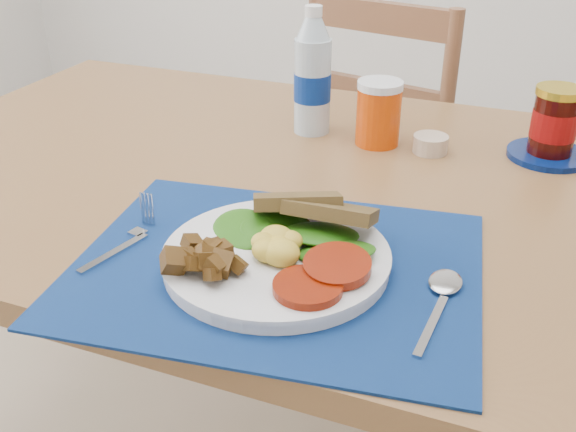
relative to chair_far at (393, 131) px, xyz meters
The scene contains 10 objects.
table 0.72m from the chair_far, 92.39° to the right, with size 1.40×0.90×0.75m.
chair_far is the anchor object (origin of this frame).
placemat 1.00m from the chair_far, 85.62° to the right, with size 0.50×0.39×0.00m, color black.
breakfast_plate 1.01m from the chair_far, 85.96° to the right, with size 0.28×0.28×0.07m.
fork 1.03m from the chair_far, 97.39° to the right, with size 0.04×0.16×0.00m.
spoon 1.04m from the chair_far, 74.02° to the right, with size 0.04×0.17×0.01m.
water_bottle 0.60m from the chair_far, 94.62° to the right, with size 0.07×0.07×0.23m.
juice_glass 0.59m from the chair_far, 80.85° to the right, with size 0.08×0.08×0.11m, color #CD3C05.
ramekin 0.61m from the chair_far, 71.37° to the right, with size 0.06×0.06×0.03m, color tan.
jam_on_saucer 0.66m from the chair_far, 52.69° to the right, with size 0.14×0.14×0.12m.
Camera 1 is at (0.38, -0.72, 1.21)m, focal length 42.00 mm.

